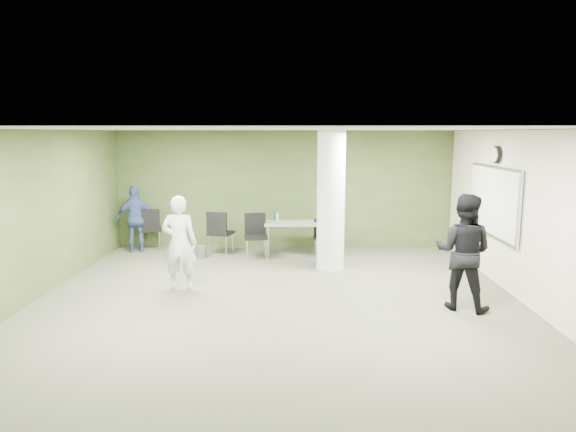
{
  "coord_description": "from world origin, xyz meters",
  "views": [
    {
      "loc": [
        0.33,
        -8.2,
        2.75
      ],
      "look_at": [
        0.16,
        1.0,
        1.24
      ],
      "focal_mm": 32.0,
      "sensor_mm": 36.0,
      "label": 1
    }
  ],
  "objects_px": {
    "chair_back_left": "(150,226)",
    "man_blue": "(136,219)",
    "man_black": "(463,252)",
    "woman_white": "(179,243)",
    "folding_table": "(299,224)"
  },
  "relations": [
    {
      "from": "chair_back_left",
      "to": "man_blue",
      "type": "relative_size",
      "value": 0.64
    },
    {
      "from": "man_black",
      "to": "man_blue",
      "type": "distance_m",
      "value": 7.36
    },
    {
      "from": "chair_back_left",
      "to": "woman_white",
      "type": "bearing_deg",
      "value": 102.47
    },
    {
      "from": "man_black",
      "to": "man_blue",
      "type": "bearing_deg",
      "value": -2.99
    },
    {
      "from": "woman_white",
      "to": "man_black",
      "type": "xyz_separation_m",
      "value": [
        4.65,
        -0.93,
        0.08
      ]
    },
    {
      "from": "woman_white",
      "to": "man_blue",
      "type": "bearing_deg",
      "value": -59.46
    },
    {
      "from": "folding_table",
      "to": "man_blue",
      "type": "distance_m",
      "value": 3.78
    },
    {
      "from": "chair_back_left",
      "to": "man_black",
      "type": "height_order",
      "value": "man_black"
    },
    {
      "from": "folding_table",
      "to": "man_blue",
      "type": "relative_size",
      "value": 1.05
    },
    {
      "from": "chair_back_left",
      "to": "man_black",
      "type": "relative_size",
      "value": 0.54
    },
    {
      "from": "woman_white",
      "to": "folding_table",
      "type": "bearing_deg",
      "value": -128.74
    },
    {
      "from": "chair_back_left",
      "to": "woman_white",
      "type": "relative_size",
      "value": 0.59
    },
    {
      "from": "folding_table",
      "to": "woman_white",
      "type": "relative_size",
      "value": 0.97
    },
    {
      "from": "chair_back_left",
      "to": "man_blue",
      "type": "height_order",
      "value": "man_blue"
    },
    {
      "from": "woman_white",
      "to": "chair_back_left",
      "type": "bearing_deg",
      "value": -64.87
    }
  ]
}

